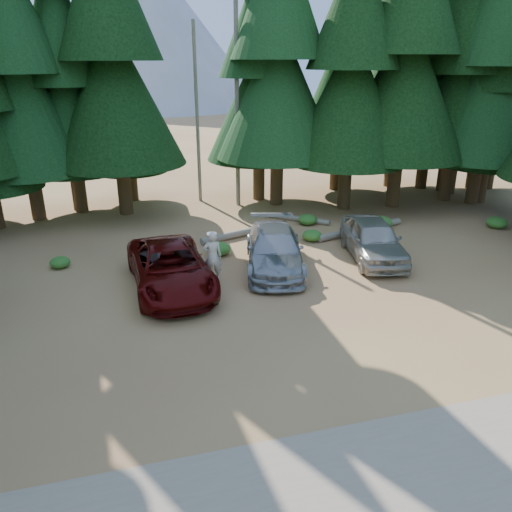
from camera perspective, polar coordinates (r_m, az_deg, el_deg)
The scene contains 20 objects.
ground at distance 16.51m, azimuth 7.10°, elevation -7.58°, with size 160.00×160.00×0.00m, color #A16644.
gravel_strip at distance 11.94m, azimuth 19.78°, elevation -22.04°, with size 26.00×3.50×0.01m, color gray.
forest_belt_north at distance 29.92m, azimuth -3.75°, elevation 6.02°, with size 36.00×7.00×22.00m, color black, non-canonical shape.
snag_front at distance 28.59m, azimuth -2.20°, elevation 17.55°, with size 0.24×0.24×12.00m, color #665E52.
snag_back at distance 29.76m, azimuth -6.75°, elevation 15.65°, with size 0.20×0.20×10.00m, color #665E52.
mountain_peak at distance 101.65m, azimuth -14.82°, elevation 23.58°, with size 48.00×50.00×28.00m.
red_pickup at distance 18.71m, azimuth -9.76°, elevation -1.31°, with size 2.73×5.92×1.65m, color #510706.
silver_minivan_center at distance 20.26m, azimuth 2.12°, elevation 0.74°, with size 2.24×5.52×1.60m, color #9D9FA4.
silver_minivan_right at distance 21.83m, azimuth 13.24°, elevation 1.88°, with size 2.02×5.02×1.71m, color #AFAA9C.
frisbee_player at distance 18.72m, azimuth -4.98°, elevation -0.01°, with size 0.76×0.55×1.94m.
log_left at distance 24.23m, azimuth -1.27°, elevation 2.72°, with size 0.34×0.34×4.79m, color #665E52.
log_mid at distance 26.52m, azimuth 4.91°, elevation 4.25°, with size 0.28×0.28×3.40m, color #665E52.
log_right at distance 25.17m, azimuth 11.87°, elevation 2.97°, with size 0.34×0.34×5.26m, color #665E52.
shrub_far_left at distance 22.03m, azimuth -21.49°, elevation -0.67°, with size 0.82×0.82×0.45m, color #2C6E21.
shrub_left at distance 22.37m, azimuth -9.74°, elevation 1.04°, with size 0.99×0.99×0.54m, color #2C6E21.
shrub_center_left at distance 21.86m, azimuth -4.26°, elevation 0.84°, with size 1.03×1.03×0.57m, color #2C6E21.
shrub_center_right at distance 23.68m, azimuth 6.45°, elevation 2.35°, with size 0.93×0.93×0.51m, color #2C6E21.
shrub_right at distance 26.02m, azimuth 5.92°, elevation 4.16°, with size 0.96×0.96×0.53m, color #2C6E21.
shrub_far_right at distance 25.95m, azimuth 14.02°, elevation 3.72°, with size 1.19×1.19×0.66m, color #2C6E21.
shrub_edge_east at distance 28.15m, azimuth 25.83°, elevation 3.47°, with size 1.04×1.04×0.57m, color #2C6E21.
Camera 1 is at (-5.74, -13.26, 8.00)m, focal length 35.00 mm.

